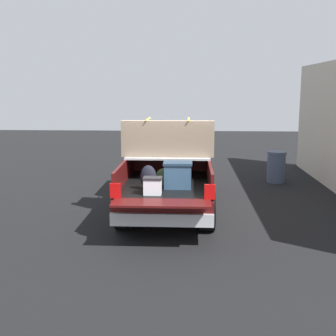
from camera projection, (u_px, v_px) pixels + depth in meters
The scene contains 3 objects.
ground_plane at pixel (169, 207), 10.73m from camera, with size 40.00×40.00×0.00m, color black.
pickup_truck at pixel (170, 166), 10.91m from camera, with size 6.05×2.09×2.23m.
trash_can at pixel (276, 167), 13.50m from camera, with size 0.60×0.60×0.98m.
Camera 1 is at (-10.36, -0.51, 2.90)m, focal length 45.85 mm.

